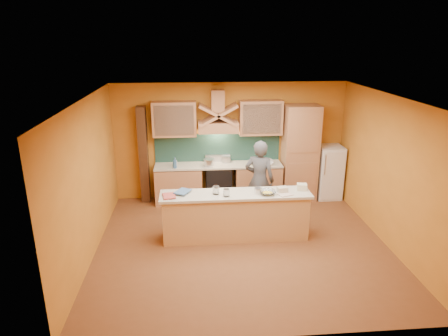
{
  "coord_description": "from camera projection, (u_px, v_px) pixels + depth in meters",
  "views": [
    {
      "loc": [
        -0.91,
        -6.76,
        3.83
      ],
      "look_at": [
        -0.28,
        0.9,
        1.26
      ],
      "focal_mm": 32.0,
      "sensor_mm": 36.0,
      "label": 1
    }
  ],
  "objects": [
    {
      "name": "floor",
      "position": [
        242.0,
        244.0,
        7.67
      ],
      "size": [
        5.5,
        5.0,
        0.01
      ],
      "primitive_type": "cube",
      "color": "brown",
      "rests_on": "ground"
    },
    {
      "name": "bowl_back",
      "position": [
        269.0,
        164.0,
        9.39
      ],
      "size": [
        0.25,
        0.25,
        0.06
      ],
      "primitive_type": "imported",
      "rotation": [
        0.0,
        0.0,
        0.27
      ],
      "color": "white",
      "rests_on": "counter_top"
    },
    {
      "name": "wall_front",
      "position": [
        270.0,
        244.0,
        4.86
      ],
      "size": [
        5.5,
        0.02,
        2.8
      ],
      "primitive_type": "cube",
      "color": "orange",
      "rests_on": "floor"
    },
    {
      "name": "counter_top",
      "position": [
        218.0,
        165.0,
        9.44
      ],
      "size": [
        3.0,
        0.62,
        0.04
      ],
      "primitive_type": "cube",
      "color": "beige",
      "rests_on": "base_cabinet_left"
    },
    {
      "name": "hood_chimney",
      "position": [
        218.0,
        101.0,
        9.11
      ],
      "size": [
        0.3,
        0.3,
        0.5
      ],
      "primitive_type": "cube",
      "color": "tan",
      "rests_on": "wall_back"
    },
    {
      "name": "grocery_bag_a",
      "position": [
        302.0,
        187.0,
        7.79
      ],
      "size": [
        0.21,
        0.18,
        0.12
      ],
      "primitive_type": "cube",
      "rotation": [
        0.0,
        0.0,
        -0.17
      ],
      "color": "beige",
      "rests_on": "island_top"
    },
    {
      "name": "base_cabinet_right",
      "position": [
        258.0,
        183.0,
        9.66
      ],
      "size": [
        1.1,
        0.6,
        0.86
      ],
      "primitive_type": "cube",
      "color": "tan",
      "rests_on": "floor"
    },
    {
      "name": "fridge",
      "position": [
        329.0,
        172.0,
        9.73
      ],
      "size": [
        0.58,
        0.6,
        1.3
      ],
      "primitive_type": "cube",
      "color": "white",
      "rests_on": "floor"
    },
    {
      "name": "upper_cabinet_right",
      "position": [
        261.0,
        118.0,
        9.29
      ],
      "size": [
        1.0,
        0.35,
        0.8
      ],
      "primitive_type": "cube",
      "color": "tan",
      "rests_on": "wall_back"
    },
    {
      "name": "dish_rack",
      "position": [
        267.0,
        161.0,
        9.5
      ],
      "size": [
        0.31,
        0.28,
        0.09
      ],
      "primitive_type": "cube",
      "rotation": [
        0.0,
        0.0,
        0.35
      ],
      "color": "silver",
      "rests_on": "counter_top"
    },
    {
      "name": "base_cabinet_left",
      "position": [
        179.0,
        185.0,
        9.51
      ],
      "size": [
        1.1,
        0.6,
        0.86
      ],
      "primitive_type": "cube",
      "color": "tan",
      "rests_on": "floor"
    },
    {
      "name": "kitchen_scale",
      "position": [
        258.0,
        191.0,
        7.62
      ],
      "size": [
        0.13,
        0.13,
        0.09
      ],
      "primitive_type": "cube",
      "rotation": [
        0.0,
        0.0,
        0.15
      ],
      "color": "white",
      "rests_on": "island_top"
    },
    {
      "name": "mixing_bowl",
      "position": [
        267.0,
        192.0,
        7.58
      ],
      "size": [
        0.32,
        0.32,
        0.07
      ],
      "primitive_type": "imported",
      "rotation": [
        0.0,
        0.0,
        0.05
      ],
      "color": "white",
      "rests_on": "island_top"
    },
    {
      "name": "book_lower",
      "position": [
        163.0,
        197.0,
        7.45
      ],
      "size": [
        0.27,
        0.34,
        0.03
      ],
      "primitive_type": "imported",
      "rotation": [
        0.0,
        0.0,
        0.16
      ],
      "color": "#C04C44",
      "rests_on": "island_top"
    },
    {
      "name": "jar_large",
      "position": [
        216.0,
        190.0,
        7.58
      ],
      "size": [
        0.14,
        0.14,
        0.16
      ],
      "primitive_type": "cylinder",
      "rotation": [
        0.0,
        0.0,
        -0.09
      ],
      "color": "silver",
      "rests_on": "island_top"
    },
    {
      "name": "wall_right",
      "position": [
        389.0,
        172.0,
        7.44
      ],
      "size": [
        0.02,
        5.0,
        2.8
      ],
      "primitive_type": "cube",
      "color": "orange",
      "rests_on": "floor"
    },
    {
      "name": "grocery_bag_b",
      "position": [
        282.0,
        190.0,
        7.66
      ],
      "size": [
        0.2,
        0.17,
        0.11
      ],
      "primitive_type": "cube",
      "rotation": [
        0.0,
        0.0,
        0.13
      ],
      "color": "beige",
      "rests_on": "island_top"
    },
    {
      "name": "stove",
      "position": [
        219.0,
        183.0,
        9.58
      ],
      "size": [
        0.6,
        0.58,
        0.9
      ],
      "primitive_type": "cube",
      "color": "black",
      "rests_on": "floor"
    },
    {
      "name": "cloth",
      "position": [
        285.0,
        194.0,
        7.57
      ],
      "size": [
        0.32,
        0.28,
        0.02
      ],
      "primitive_type": "cube",
      "rotation": [
        0.0,
        0.0,
        0.37
      ],
      "color": "beige",
      "rests_on": "island_top"
    },
    {
      "name": "island_body",
      "position": [
        235.0,
        217.0,
        7.81
      ],
      "size": [
        2.8,
        0.55,
        0.88
      ],
      "primitive_type": "cube",
      "color": "tan",
      "rests_on": "floor"
    },
    {
      "name": "ceiling",
      "position": [
        245.0,
        99.0,
        6.78
      ],
      "size": [
        5.5,
        5.0,
        0.01
      ],
      "primitive_type": "cube",
      "color": "white",
      "rests_on": "wall_back"
    },
    {
      "name": "pot_large",
      "position": [
        209.0,
        163.0,
        9.3
      ],
      "size": [
        0.31,
        0.31,
        0.17
      ],
      "primitive_type": "cylinder",
      "rotation": [
        0.0,
        0.0,
        -0.43
      ],
      "color": "silver",
      "rests_on": "stove"
    },
    {
      "name": "range_hood",
      "position": [
        218.0,
        127.0,
        9.2
      ],
      "size": [
        0.92,
        0.5,
        0.24
      ],
      "primitive_type": "cube",
      "color": "tan",
      "rests_on": "wall_back"
    },
    {
      "name": "island_top",
      "position": [
        236.0,
        194.0,
        7.65
      ],
      "size": [
        2.9,
        0.62,
        0.05
      ],
      "primitive_type": "cube",
      "color": "beige",
      "rests_on": "island_body"
    },
    {
      "name": "wall_left",
      "position": [
        88.0,
        180.0,
        7.01
      ],
      "size": [
        0.02,
        5.0,
        2.8
      ],
      "primitive_type": "cube",
      "color": "orange",
      "rests_on": "floor"
    },
    {
      "name": "pot_small",
      "position": [
        226.0,
        160.0,
        9.58
      ],
      "size": [
        0.26,
        0.26,
        0.15
      ],
      "primitive_type": "cylinder",
      "rotation": [
        0.0,
        0.0,
        -0.19
      ],
      "color": "#B6B7BE",
      "rests_on": "stove"
    },
    {
      "name": "person",
      "position": [
        259.0,
        180.0,
        8.53
      ],
      "size": [
        0.75,
        0.63,
        1.75
      ],
      "primitive_type": "imported",
      "rotation": [
        0.0,
        0.0,
        2.76
      ],
      "color": "#4C4C51",
      "rests_on": "floor"
    },
    {
      "name": "trim_column_left",
      "position": [
        144.0,
        155.0,
        9.36
      ],
      "size": [
        0.2,
        0.3,
        2.3
      ],
      "primitive_type": "cube",
      "color": "#472816",
      "rests_on": "floor"
    },
    {
      "name": "soap_bottle_b",
      "position": [
        175.0,
        163.0,
        9.13
      ],
      "size": [
        0.14,
        0.14,
        0.26
      ],
      "primitive_type": "imported",
      "rotation": [
        0.0,
        0.0,
        0.63
      ],
      "color": "#356092",
      "rests_on": "counter_top"
    },
    {
      "name": "soap_bottle_a",
      "position": [
        175.0,
        162.0,
        9.32
      ],
      "size": [
        0.1,
        0.1,
        0.18
      ],
      "primitive_type": "imported",
      "rotation": [
        0.0,
        0.0,
        0.19
      ],
      "color": "silver",
      "rests_on": "counter_top"
    },
    {
      "name": "pantry_column",
      "position": [
        300.0,
        153.0,
        9.51
      ],
      "size": [
        0.8,
        0.6,
        2.3
      ],
      "primitive_type": "cube",
      "color": "tan",
      "rests_on": "floor"
    },
    {
      "name": "wall_back",
      "position": [
        230.0,
        141.0,
        9.59
      ],
      "size": [
        5.5,
        0.02,
        2.8
      ],
      "primitive_type": "cube",
      "color": "orange",
      "rests_on": "floor"
    },
    {
      "name": "upper_cabinet_left",
      "position": [
        174.0,
        119.0,
        9.13
      ],
      "size": [
        1.0,
        0.35,
        0.8
      ],
      "primitive_type": "cube",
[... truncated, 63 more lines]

